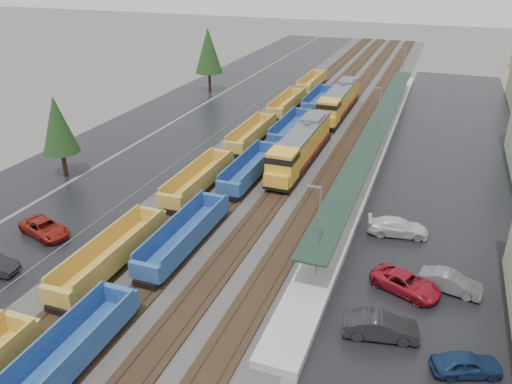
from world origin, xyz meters
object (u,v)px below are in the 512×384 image
at_px(locomotive_lead, 300,147).
at_px(well_string_blue, 222,198).
at_px(parked_car_east_a, 381,327).
at_px(parked_car_west_c, 44,228).
at_px(parked_car_east_e, 451,282).
at_px(locomotive_trail, 339,101).
at_px(well_string_yellow, 199,180).
at_px(parked_car_east_d, 467,364).
at_px(parked_car_east_b, 406,283).
at_px(parked_car_east_c, 398,227).

xyz_separation_m(locomotive_lead, well_string_blue, (-4.00, -13.25, -1.18)).
xyz_separation_m(locomotive_lead, parked_car_east_a, (12.94, -26.08, -1.52)).
relative_size(parked_car_west_c, parked_car_east_e, 1.15).
bearing_deg(parked_car_east_a, locomotive_trail, 4.35).
height_order(locomotive_lead, parked_car_west_c, locomotive_lead).
height_order(well_string_yellow, parked_car_east_d, well_string_yellow).
height_order(locomotive_lead, well_string_blue, locomotive_lead).
xyz_separation_m(parked_car_east_b, parked_car_east_d, (4.14, -6.96, -0.01)).
xyz_separation_m(parked_car_west_c, parked_car_east_c, (29.14, 11.06, 0.05)).
xyz_separation_m(parked_car_east_b, parked_car_east_e, (3.08, 1.24, 0.02)).
relative_size(locomotive_lead, parked_car_east_b, 3.74).
height_order(well_string_blue, parked_car_east_b, well_string_blue).
xyz_separation_m(well_string_yellow, parked_car_west_c, (-8.61, -13.23, -0.43)).
distance_m(parked_car_west_c, parked_car_east_c, 31.16).
bearing_deg(parked_car_east_c, parked_car_east_d, -169.60).
height_order(well_string_blue, parked_car_east_a, well_string_blue).
xyz_separation_m(locomotive_trail, parked_car_west_c, (-16.61, -44.35, -1.61)).
relative_size(parked_car_west_c, parked_car_east_a, 1.05).
xyz_separation_m(well_string_blue, parked_car_west_c, (-12.61, -10.10, -0.44)).
bearing_deg(parked_car_east_a, parked_car_east_d, -116.28).
distance_m(locomotive_lead, parked_car_east_a, 29.15).
bearing_deg(locomotive_trail, parked_car_east_d, -69.50).
distance_m(locomotive_trail, parked_car_east_d, 51.80).
distance_m(locomotive_lead, parked_car_east_d, 32.97).
height_order(well_string_blue, parked_car_east_c, well_string_blue).
relative_size(parked_car_east_d, parked_car_east_e, 0.92).
distance_m(parked_car_west_c, parked_car_east_d, 34.98).
height_order(locomotive_lead, parked_car_east_b, locomotive_lead).
relative_size(locomotive_lead, well_string_blue, 0.21).
xyz_separation_m(well_string_blue, parked_car_east_b, (17.98, -7.28, -0.44)).
bearing_deg(parked_car_east_d, parked_car_east_b, 9.60).
bearing_deg(parked_car_east_c, locomotive_lead, 35.70).
bearing_deg(parked_car_east_c, parked_car_east_a, 171.89).
distance_m(well_string_yellow, parked_car_east_a, 26.33).
distance_m(well_string_yellow, parked_car_east_c, 20.64).
bearing_deg(well_string_yellow, parked_car_west_c, -123.06).
distance_m(well_string_blue, parked_car_east_c, 16.56).
bearing_deg(parked_car_east_e, locomotive_trail, 32.77).
bearing_deg(parked_car_east_a, parked_car_east_e, -42.30).
xyz_separation_m(locomotive_trail, parked_car_east_b, (13.98, -41.54, -1.61)).
height_order(well_string_blue, parked_car_east_e, well_string_blue).
bearing_deg(parked_car_east_d, parked_car_east_c, -0.95).
relative_size(parked_car_east_a, parked_car_east_d, 1.19).
distance_m(parked_car_east_a, parked_car_east_d, 5.38).
bearing_deg(parked_car_west_c, parked_car_east_c, -52.86).
height_order(locomotive_lead, locomotive_trail, same).
bearing_deg(parked_car_east_c, parked_car_east_b, -179.80).
relative_size(locomotive_lead, parked_car_east_d, 4.68).
relative_size(well_string_blue, parked_car_east_d, 21.77).
bearing_deg(parked_car_east_d, parked_car_east_e, -13.78).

